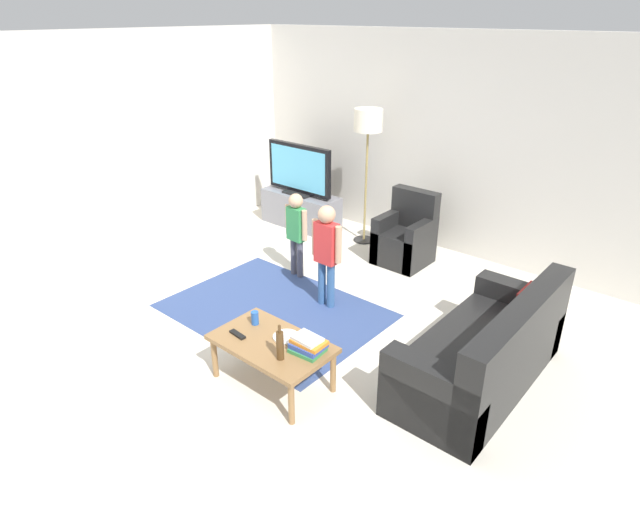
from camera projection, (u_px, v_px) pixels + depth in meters
name	position (u px, v px, depth m)	size (l,w,h in m)	color
ground	(280.00, 336.00, 5.17)	(7.80, 7.80, 0.00)	beige
wall_back	(443.00, 145.00, 6.68)	(6.00, 0.12, 2.70)	silver
wall_left	(98.00, 151.00, 6.37)	(0.12, 6.00, 2.70)	silver
area_rug	(274.00, 310.00, 5.61)	(2.20, 1.60, 0.01)	#33477A
tv_stand	(301.00, 210.00, 7.72)	(1.20, 0.44, 0.50)	slate
tv	(299.00, 170.00, 7.45)	(1.10, 0.28, 0.71)	black
couch	(489.00, 356.00, 4.38)	(0.80, 1.80, 0.86)	black
armchair	(406.00, 239.00, 6.60)	(0.60, 0.60, 0.90)	black
floor_lamp	(368.00, 128.00, 6.67)	(0.36, 0.36, 1.78)	#262626
child_near_tv	(296.00, 227.00, 6.11)	(0.34, 0.16, 1.02)	#4C4C59
child_center	(327.00, 247.00, 5.44)	(0.38, 0.18, 1.13)	#33598C
coffee_table	(272.00, 347.00, 4.36)	(1.00, 0.60, 0.42)	olive
book_stack	(308.00, 345.00, 4.20)	(0.27, 0.24, 0.13)	#388C4C
bottle	(280.00, 345.00, 4.08)	(0.06, 0.06, 0.30)	#4C3319
tv_remote	(238.00, 334.00, 4.42)	(0.17, 0.05, 0.02)	black
soda_can	(255.00, 318.00, 4.56)	(0.07, 0.07, 0.12)	#2659B2
plate	(286.00, 337.00, 4.39)	(0.22, 0.22, 0.02)	white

